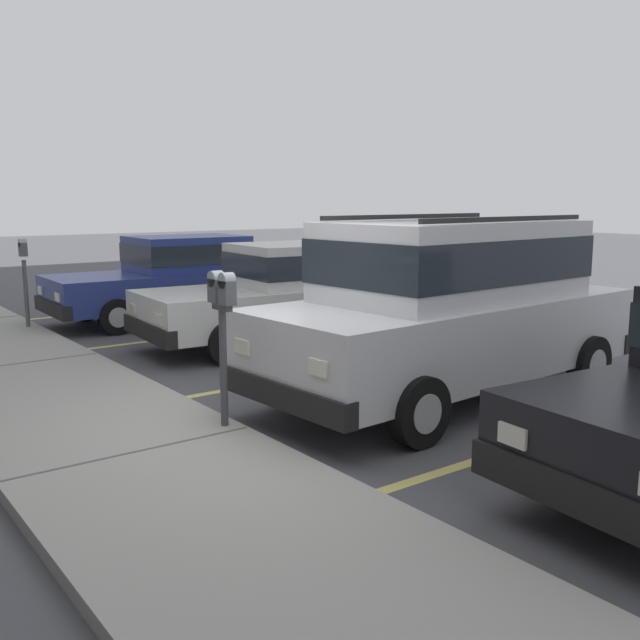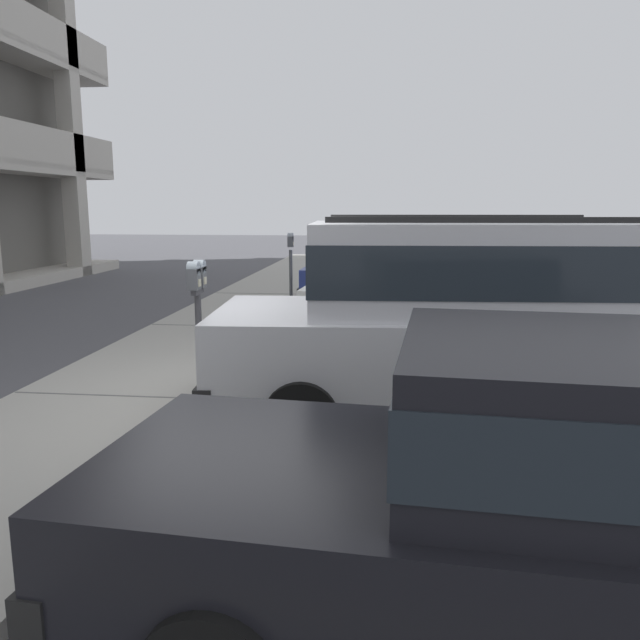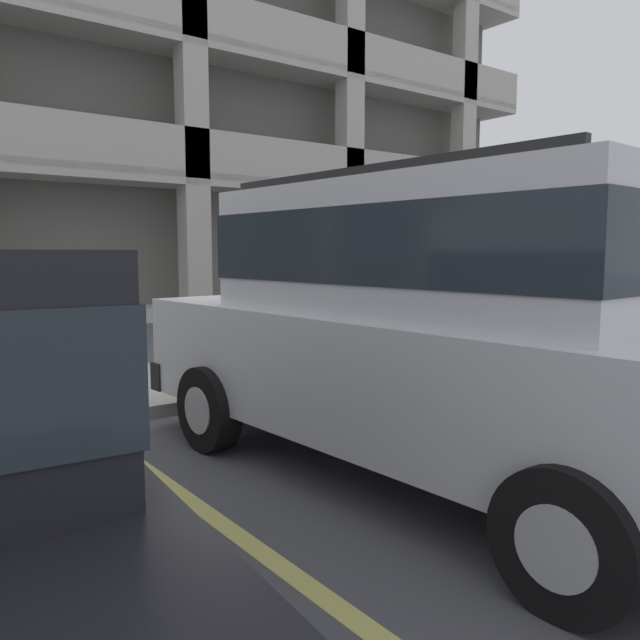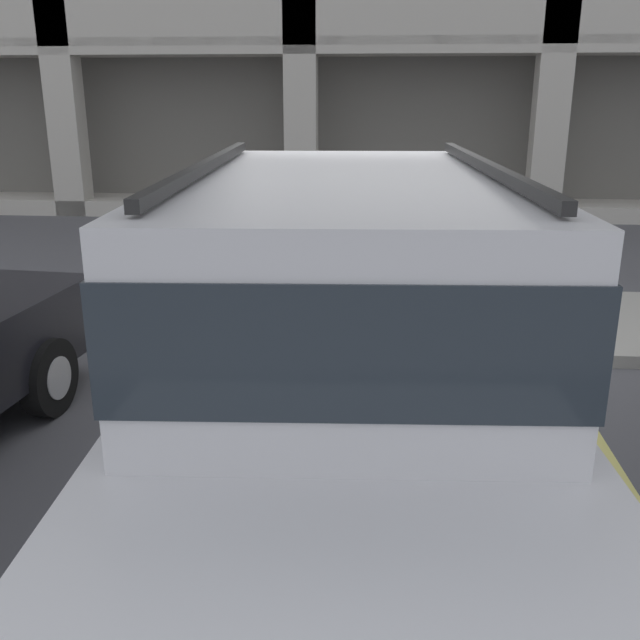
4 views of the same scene
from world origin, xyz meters
name	(u,v)px [view 2 (image 2 of 4)]	position (x,y,z in m)	size (l,w,h in m)	color
ground_plane	(229,415)	(0.00, 0.00, -0.05)	(80.00, 80.00, 0.10)	#4C4C51
sidewalk	(110,401)	(0.00, 1.30, 0.06)	(40.00, 2.20, 0.12)	#9E9B93
parking_stall_lines	(367,373)	(1.64, -1.40, 0.00)	(13.26, 4.80, 0.01)	#DBD16B
silver_suv	(460,315)	(-0.10, -2.35, 1.09)	(2.21, 4.88, 2.03)	silver
red_sedan	(576,492)	(-3.34, -2.53, 0.82)	(2.10, 4.61, 1.54)	black
dark_hatchback	(456,292)	(3.50, -2.68, 0.82)	(2.06, 4.59, 1.54)	silver
blue_coupe	(419,272)	(6.56, -2.26, 0.82)	(1.92, 4.52, 1.54)	navy
parking_meter_near	(198,295)	(0.18, 0.35, 1.20)	(0.35, 0.12, 1.44)	#47474C
parking_meter_far	(291,257)	(6.75, 0.39, 1.08)	(0.15, 0.12, 1.46)	#595B60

